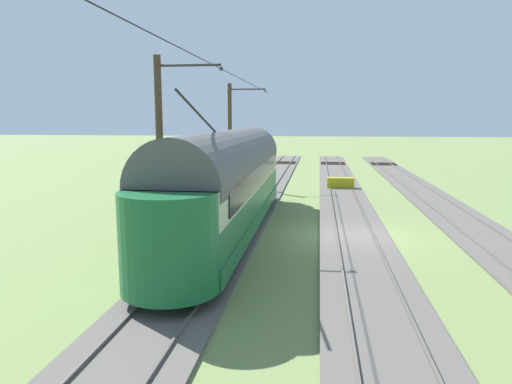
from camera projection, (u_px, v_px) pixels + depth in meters
ground_plane at (354, 237)px, 18.87m from camera, size 220.00×220.00×0.00m
track_streetcar_siding at (486, 238)px, 18.48m from camera, size 2.80×80.00×0.18m
track_adjacent_siding at (354, 234)px, 19.17m from camera, size 2.80×80.00×0.18m
track_third_siding at (231, 230)px, 19.86m from camera, size 2.80×80.00×0.18m
vintage_streetcar at (228, 180)px, 19.08m from camera, size 2.65×17.80×5.36m
catenary_pole_foreground at (231, 134)px, 32.22m from camera, size 2.70×0.28×7.15m
catenary_pole_mid_near at (161, 146)px, 18.06m from camera, size 2.70×0.28×7.15m
overhead_wire_run at (223, 70)px, 17.95m from camera, size 2.49×32.93×0.18m
spare_tie_stack at (155, 226)px, 19.73m from camera, size 2.40×2.40×0.54m
track_end_bumper at (340, 183)px, 31.59m from camera, size 1.80×0.60×0.80m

